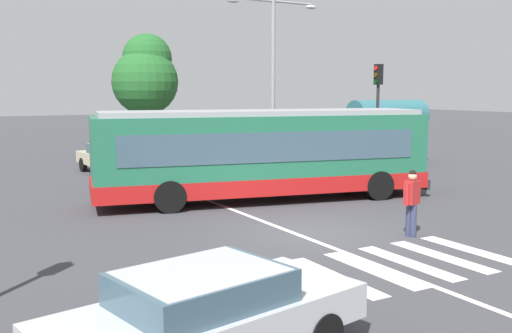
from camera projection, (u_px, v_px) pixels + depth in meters
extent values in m
plane|color=#3D3D42|center=(311.00, 233.00, 15.49)|extent=(160.00, 160.00, 0.00)
cylinder|color=black|center=(348.00, 176.00, 22.31)|extent=(1.04, 0.50, 1.00)
cylinder|color=black|center=(379.00, 185.00, 20.09)|extent=(1.04, 0.50, 1.00)
cylinder|color=black|center=(159.00, 185.00, 20.17)|extent=(1.04, 0.50, 1.00)
cylinder|color=black|center=(170.00, 197.00, 17.95)|extent=(1.04, 0.50, 1.00)
cube|color=#236B4C|center=(262.00, 153.00, 19.92)|extent=(11.49, 4.84, 2.55)
cube|color=red|center=(262.00, 182.00, 20.05)|extent=(11.61, 4.89, 0.55)
cube|color=#3D5666|center=(262.00, 144.00, 19.88)|extent=(10.19, 4.61, 0.96)
cube|color=#3D5666|center=(408.00, 142.00, 21.56)|extent=(0.51, 2.20, 1.63)
cube|color=black|center=(408.00, 118.00, 21.45)|extent=(0.47, 1.91, 0.28)
cube|color=#99999E|center=(263.00, 113.00, 19.75)|extent=(11.01, 4.55, 0.16)
cube|color=#28282B|center=(409.00, 180.00, 21.78)|extent=(0.65, 2.52, 0.36)
cylinder|color=#333856|center=(409.00, 220.00, 15.08)|extent=(0.16, 0.16, 0.85)
cylinder|color=#333856|center=(413.00, 221.00, 14.99)|extent=(0.16, 0.16, 0.85)
cube|color=#B22323|center=(412.00, 192.00, 14.94)|extent=(0.46, 0.36, 0.60)
cylinder|color=#B22323|center=(407.00, 195.00, 14.78)|extent=(0.10, 0.10, 0.55)
cylinder|color=#B22323|center=(417.00, 192.00, 15.12)|extent=(0.10, 0.10, 0.55)
sphere|color=tan|center=(413.00, 176.00, 14.89)|extent=(0.22, 0.22, 0.22)
sphere|color=black|center=(413.00, 174.00, 14.88)|extent=(0.19, 0.19, 0.19)
cylinder|color=black|center=(247.00, 302.00, 9.51)|extent=(0.67, 0.32, 0.64)
cube|color=#B7BABF|center=(207.00, 320.00, 7.94)|extent=(4.76, 2.64, 0.52)
cube|color=#3D5666|center=(201.00, 287.00, 7.82)|extent=(2.43, 1.98, 0.44)
cube|color=#B7BABF|center=(201.00, 274.00, 7.80)|extent=(2.24, 1.88, 0.09)
cylinder|color=black|center=(83.00, 165.00, 27.14)|extent=(0.24, 0.65, 0.64)
cylinder|color=black|center=(118.00, 162.00, 28.04)|extent=(0.24, 0.65, 0.64)
cylinder|color=black|center=(103.00, 172.00, 24.81)|extent=(0.24, 0.65, 0.64)
cylinder|color=black|center=(140.00, 169.00, 25.71)|extent=(0.24, 0.65, 0.64)
cube|color=#C6B793|center=(111.00, 160.00, 26.39)|extent=(2.07, 4.59, 0.52)
cube|color=#3D5666|center=(111.00, 149.00, 26.25)|extent=(1.72, 2.25, 0.44)
cube|color=#C6B793|center=(111.00, 145.00, 26.23)|extent=(1.64, 2.06, 0.09)
cylinder|color=black|center=(137.00, 161.00, 28.63)|extent=(0.21, 0.64, 0.64)
cylinder|color=black|center=(169.00, 159.00, 29.47)|extent=(0.21, 0.64, 0.64)
cylinder|color=black|center=(157.00, 167.00, 26.24)|extent=(0.21, 0.64, 0.64)
cylinder|color=black|center=(192.00, 165.00, 27.08)|extent=(0.21, 0.64, 0.64)
cube|color=white|center=(163.00, 156.00, 27.81)|extent=(1.88, 4.52, 0.52)
cube|color=#3D5666|center=(164.00, 146.00, 27.67)|extent=(1.63, 2.18, 0.44)
cube|color=white|center=(164.00, 142.00, 27.65)|extent=(1.56, 2.00, 0.09)
cylinder|color=black|center=(193.00, 158.00, 29.85)|extent=(0.20, 0.64, 0.64)
cylinder|color=black|center=(222.00, 156.00, 30.66)|extent=(0.20, 0.64, 0.64)
cylinder|color=black|center=(216.00, 164.00, 27.44)|extent=(0.20, 0.64, 0.64)
cylinder|color=black|center=(248.00, 162.00, 28.25)|extent=(0.20, 0.64, 0.64)
cube|color=#AD1E1E|center=(219.00, 153.00, 29.01)|extent=(1.84, 4.51, 0.52)
cube|color=#3D5666|center=(220.00, 144.00, 28.87)|extent=(1.61, 2.17, 0.44)
cube|color=#AD1E1E|center=(220.00, 140.00, 28.85)|extent=(1.54, 1.99, 0.09)
cylinder|color=#28282B|center=(377.00, 129.00, 26.42)|extent=(0.14, 0.14, 3.98)
cube|color=black|center=(378.00, 74.00, 26.11)|extent=(0.28, 0.32, 0.90)
cylinder|color=red|center=(376.00, 68.00, 25.99)|extent=(0.04, 0.20, 0.20)
cylinder|color=#463707|center=(376.00, 75.00, 26.03)|extent=(0.04, 0.20, 0.20)
cylinder|color=#093B10|center=(375.00, 82.00, 26.07)|extent=(0.04, 0.20, 0.20)
cylinder|color=#28282B|center=(354.00, 143.00, 28.71)|extent=(0.12, 0.12, 2.30)
cylinder|color=#28282B|center=(417.00, 140.00, 30.76)|extent=(0.12, 0.12, 2.30)
cube|color=slate|center=(378.00, 138.00, 30.33)|extent=(4.01, 0.04, 1.93)
cylinder|color=#2D6670|center=(388.00, 115.00, 29.57)|extent=(4.26, 1.54, 1.54)
cube|color=#4C3823|center=(387.00, 155.00, 29.83)|extent=(3.34, 0.36, 0.08)
cylinder|color=#939399|center=(273.00, 84.00, 28.00)|extent=(0.20, 0.20, 8.01)
cylinder|color=#939399|center=(293.00, 3.00, 28.03)|extent=(2.14, 0.10, 0.10)
ellipsoid|color=silver|center=(311.00, 7.00, 28.57)|extent=(0.60, 0.32, 0.20)
ellipsoid|color=silver|center=(233.00, 1.00, 26.48)|extent=(0.60, 0.32, 0.20)
cylinder|color=brown|center=(146.00, 132.00, 32.54)|extent=(0.36, 0.36, 2.92)
sphere|color=#236028|center=(145.00, 82.00, 32.19)|extent=(3.63, 3.63, 3.63)
sphere|color=#236028|center=(147.00, 59.00, 32.31)|extent=(2.72, 2.72, 2.72)
cube|color=silver|center=(292.00, 285.00, 11.32)|extent=(0.45, 2.87, 0.01)
cube|color=silver|center=(334.00, 277.00, 11.81)|extent=(0.45, 2.87, 0.01)
cube|color=silver|center=(373.00, 269.00, 12.30)|extent=(0.45, 2.87, 0.01)
cube|color=silver|center=(408.00, 262.00, 12.79)|extent=(0.45, 2.87, 0.01)
cube|color=silver|center=(441.00, 256.00, 13.28)|extent=(0.45, 2.87, 0.01)
cube|color=silver|center=(472.00, 250.00, 13.78)|extent=(0.45, 2.87, 0.01)
cube|color=silver|center=(259.00, 220.00, 17.01)|extent=(0.16, 24.00, 0.01)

